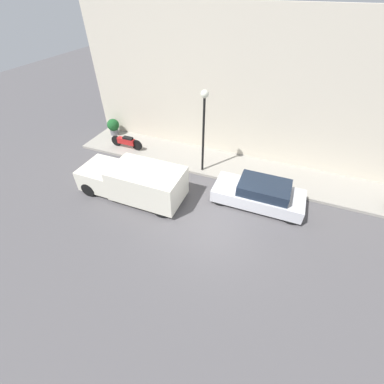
{
  "coord_description": "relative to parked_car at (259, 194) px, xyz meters",
  "views": [
    {
      "loc": [
        -7.48,
        -2.03,
        8.46
      ],
      "look_at": [
        1.16,
        1.42,
        0.6
      ],
      "focal_mm": 24.0,
      "sensor_mm": 36.0,
      "label": 1
    }
  ],
  "objects": [
    {
      "name": "sidewalk",
      "position": [
        2.46,
        1.59,
        -0.54
      ],
      "size": [
        2.72,
        19.67,
        0.14
      ],
      "color": "gray",
      "rests_on": "ground_plane"
    },
    {
      "name": "parked_car",
      "position": [
        0.0,
        0.0,
        0.0
      ],
      "size": [
        1.77,
        4.19,
        1.26
      ],
      "color": "silver",
      "rests_on": "ground_plane"
    },
    {
      "name": "motorcycle_red",
      "position": [
        1.98,
        8.59,
        -0.03
      ],
      "size": [
        0.3,
        2.16,
        0.77
      ],
      "color": "#B21E1E",
      "rests_on": "sidewalk"
    },
    {
      "name": "ground_plane",
      "position": [
        -2.21,
        1.59,
        -0.61
      ],
      "size": [
        60.0,
        60.0,
        0.0
      ],
      "primitive_type": "plane",
      "color": "#514F51"
    },
    {
      "name": "delivery_van",
      "position": [
        -1.63,
        5.83,
        0.27
      ],
      "size": [
        2.01,
        5.21,
        1.7
      ],
      "color": "silver",
      "rests_on": "ground_plane"
    },
    {
      "name": "potted_plant",
      "position": [
        3.22,
        10.4,
        0.12
      ],
      "size": [
        0.79,
        0.79,
        1.08
      ],
      "color": "slate",
      "rests_on": "sidewalk"
    },
    {
      "name": "building_facade",
      "position": [
        3.97,
        1.59,
        3.23
      ],
      "size": [
        0.3,
        19.67,
        7.67
      ],
      "color": "beige",
      "rests_on": "ground_plane"
    },
    {
      "name": "streetlamp",
      "position": [
        1.48,
        3.39,
        2.63
      ],
      "size": [
        0.38,
        0.38,
        4.39
      ],
      "color": "black",
      "rests_on": "sidewalk"
    }
  ]
}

